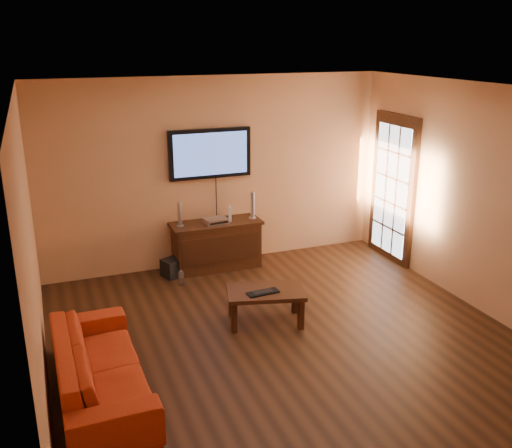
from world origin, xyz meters
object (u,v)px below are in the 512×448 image
television (210,154)px  speaker_left (180,215)px  sofa (99,358)px  subwoofer (172,268)px  speaker_right (253,206)px  av_receiver (216,221)px  media_console (217,245)px  game_console (230,213)px  keyboard (263,292)px  bottle (181,278)px  coffee_table (266,295)px

television → speaker_left: television is taller
sofa → subwoofer: (1.26, 2.48, -0.26)m
speaker_left → speaker_right: speaker_right is taller
sofa → av_receiver: bearing=-38.3°
media_console → game_console: bearing=3.0°
av_receiver → media_console: bearing=61.5°
sofa → speaker_left: bearing=-29.9°
sofa → speaker_left: 2.97m
media_console → speaker_left: (-0.52, 0.00, 0.51)m
av_receiver → speaker_right: bearing=-4.0°
keyboard → bottle: bearing=112.1°
av_receiver → game_console: (0.23, 0.05, 0.07)m
subwoofer → speaker_left: bearing=6.2°
speaker_left → bottle: size_ratio=1.68×
coffee_table → sofa: size_ratio=0.51×
game_console → subwoofer: (-0.90, -0.09, -0.67)m
media_console → keyboard: (-0.04, -1.88, 0.07)m
media_console → coffee_table: bearing=-89.3°
subwoofer → keyboard: bearing=-92.2°
coffee_table → keyboard: bearing=-131.5°
speaker_right → bottle: 1.47m
speaker_right → av_receiver: speaker_right is taller
coffee_table → keyboard: size_ratio=2.60×
coffee_table → game_console: size_ratio=4.85×
game_console → keyboard: 1.94m
av_receiver → television: bearing=79.6°
television → media_console: bearing=-90.0°
game_console → television: bearing=159.1°
subwoofer → bottle: bearing=-104.3°
television → av_receiver: bearing=-93.8°
av_receiver → bottle: size_ratio=1.51×
speaker_right → subwoofer: 1.44m
speaker_right → television: bearing=158.0°
speaker_right → subwoofer: (-1.23, -0.07, -0.75)m
bottle → av_receiver: bearing=30.9°
media_console → av_receiver: (-0.02, -0.04, 0.38)m
coffee_table → av_receiver: bearing=91.3°
av_receiver → bottle: av_receiver is taller
media_console → keyboard: bearing=-91.1°
speaker_left → av_receiver: 0.52m
media_console → av_receiver: size_ratio=4.04×
coffee_table → subwoofer: bearing=112.1°
keyboard → speaker_left: bearing=104.3°
bottle → sofa: bearing=-121.2°
television → speaker_left: size_ratio=3.31×
speaker_left → speaker_right: (1.07, -0.02, 0.01)m
speaker_left → bottle: speaker_left is taller
media_console → speaker_left: 0.72m
av_receiver → sofa: bearing=-133.9°
television → bottle: (-0.63, -0.62, -1.54)m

